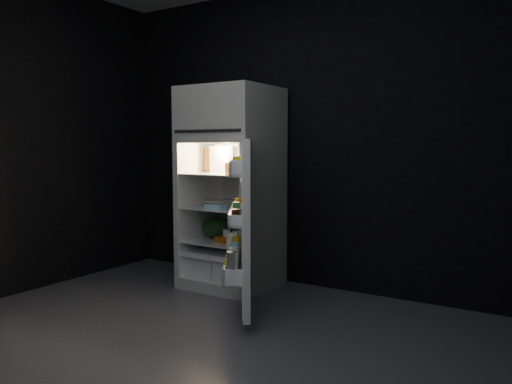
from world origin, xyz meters
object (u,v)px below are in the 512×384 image
Objects in this scene: fridge_door at (243,227)px; yogurt_tray at (233,240)px; milk_jug at (221,159)px; egg_carton at (241,204)px; refrigerator at (233,181)px.

yogurt_tray is (-0.47, 0.54, -0.23)m from fridge_door.
milk_jug reaches higher than yogurt_tray.
milk_jug is at bearing 135.24° from fridge_door.
egg_carton is at bearing 124.90° from fridge_door.
refrigerator is 0.25m from egg_carton.
milk_jug is at bearing 151.53° from yogurt_tray.
refrigerator reaches higher than yogurt_tray.
fridge_door is (0.57, -0.70, -0.28)m from refrigerator.
egg_carton is (-0.43, 0.62, 0.08)m from fridge_door.
yogurt_tray is at bearing -39.91° from milk_jug.
refrigerator reaches higher than fridge_door.
fridge_door reaches higher than milk_jug.
fridge_door is 1.08m from milk_jug.
refrigerator is at bearing 129.57° from fridge_door.
fridge_door is 4.29× the size of yogurt_tray.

